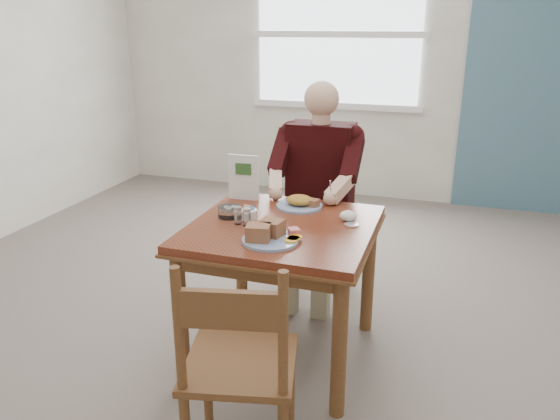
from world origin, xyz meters
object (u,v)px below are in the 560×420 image
(table, at_px, (282,245))
(far_plate, at_px, (300,203))
(chair_far, at_px, (320,223))
(chair_near, at_px, (238,368))
(near_plate, at_px, (269,234))
(diner, at_px, (318,177))

(table, distance_m, far_plate, 0.32)
(chair_far, distance_m, chair_near, 1.63)
(table, xyz_separation_m, chair_near, (0.09, -0.83, -0.16))
(table, height_order, far_plate, far_plate)
(chair_near, bearing_deg, far_plate, 94.22)
(near_plate, xyz_separation_m, far_plate, (0.00, 0.51, -0.01))
(table, distance_m, chair_far, 0.81)
(chair_near, xyz_separation_m, diner, (-0.09, 1.54, 0.33))
(table, relative_size, chair_near, 0.97)
(chair_far, xyz_separation_m, near_plate, (0.01, -1.02, 0.30))
(near_plate, distance_m, far_plate, 0.51)
(chair_far, bearing_deg, diner, -89.99)
(chair_near, bearing_deg, table, 96.47)
(chair_far, distance_m, diner, 0.34)
(diner, xyz_separation_m, far_plate, (0.01, -0.42, -0.04))
(chair_near, distance_m, far_plate, 1.16)
(table, height_order, chair_near, chair_near)
(chair_far, bearing_deg, far_plate, -88.69)
(diner, xyz_separation_m, near_plate, (0.01, -0.93, -0.03))
(chair_far, height_order, near_plate, chair_far)
(table, distance_m, chair_near, 0.85)
(chair_far, xyz_separation_m, far_plate, (0.01, -0.51, 0.30))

